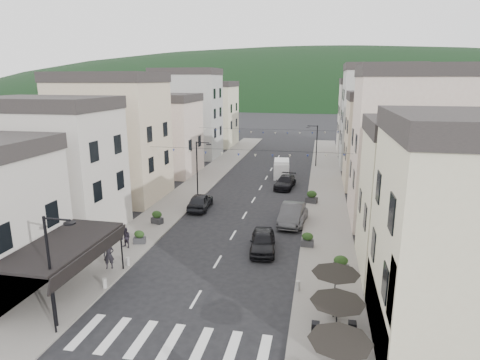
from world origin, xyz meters
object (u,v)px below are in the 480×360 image
Objects in this scene: pedestrian_a at (109,255)px; delivery_van at (281,168)px; parked_car_b at (292,214)px; pedestrian_b at (126,238)px; parked_car_a at (263,241)px; parked_car_c at (293,216)px; parked_car_e at (200,201)px; parked_car_d at (285,182)px.

delivery_van is at bearing 51.20° from pedestrian_a.
parked_car_b is 14.10m from pedestrian_b.
parked_car_a is 10.15m from pedestrian_b.
parked_car_b is at bearing 23.08° from pedestrian_a.
parked_car_a is 23.71m from delivery_van.
parked_car_c is 14.20m from pedestrian_b.
parked_car_e reaches higher than parked_car_a.
parked_car_e is at bearing 171.19° from parked_car_c.
delivery_van is at bearing 87.63° from pedestrian_b.
parked_car_c is (0.11, 0.00, -0.21)m from parked_car_b.
parked_car_a is 10.76m from pedestrian_a.
parked_car_c is at bearing -86.30° from delivery_van.
delivery_van reaches higher than parked_car_e.
pedestrian_a is (-9.51, -23.10, 0.36)m from parked_car_d.
pedestrian_b is at bearing -140.50° from parked_car_c.
parked_car_e is (-9.04, 2.33, -0.08)m from parked_car_b.
parked_car_a is at bearing -83.86° from parked_car_d.
parked_car_d is at bearing 103.88° from parked_car_c.
parked_car_b reaches higher than pedestrian_b.
parked_car_c is at bearing 22.80° from pedestrian_a.
parked_car_b is at bearing 162.16° from parked_car_e.
delivery_van reaches higher than pedestrian_a.
parked_car_a is 0.97× the size of parked_car_e.
pedestrian_a is at bearing -111.78° from delivery_van.
parked_car_d is (-1.64, 11.81, -0.16)m from parked_car_b.
parked_car_b is at bearing -75.95° from parked_car_d.
parked_car_b is (1.64, 6.26, 0.10)m from parked_car_a.
parked_car_e is at bearing 169.63° from parked_car_b.
parked_car_e is at bearing -118.26° from delivery_van.
parked_car_b is 2.78× the size of pedestrian_a.
parked_car_d is at bearing -131.37° from parked_car_e.
parked_car_c is at bearing -75.41° from parked_car_d.
pedestrian_b is at bearing -110.71° from parked_car_d.
parked_car_c is 17.64m from delivery_van.
pedestrian_a reaches higher than parked_car_a.
pedestrian_a reaches higher than pedestrian_b.
parked_car_c is 0.94× the size of delivery_van.
parked_car_d reaches higher than parked_car_c.
parked_car_e is (-7.40, -9.49, 0.08)m from parked_car_d.
delivery_van reaches higher than parked_car_b.
parked_car_c is at bearing 51.26° from pedestrian_b.
parked_car_a is at bearing 5.58° from pedestrian_a.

